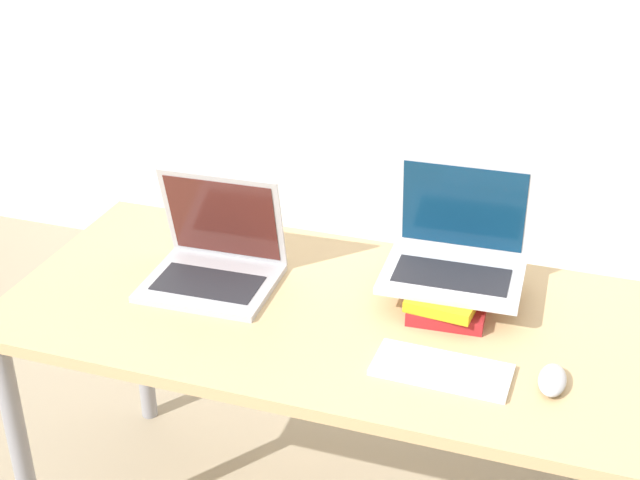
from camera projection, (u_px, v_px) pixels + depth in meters
The scene contains 7 objects.
desk at pixel (324, 336), 2.14m from camera, with size 1.51×0.73×0.73m.
laptop_left at pixel (215, 261), 2.19m from camera, with size 0.32×0.27×0.27m.
book_stack at pixel (451, 293), 2.11m from camera, with size 0.19×0.29×0.06m.
laptop_on_books at pixel (456, 252), 2.11m from camera, with size 0.33×0.26×0.26m.
wireless_keyboard at pixel (442, 370), 1.87m from camera, with size 0.29×0.14×0.01m.
mouse at pixel (552, 380), 1.83m from camera, with size 0.06×0.11×0.03m.
mini_fridge at pixel (599, 241), 2.95m from camera, with size 0.55×0.59×0.95m.
Camera 1 is at (0.55, -1.33, 1.86)m, focal length 50.00 mm.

